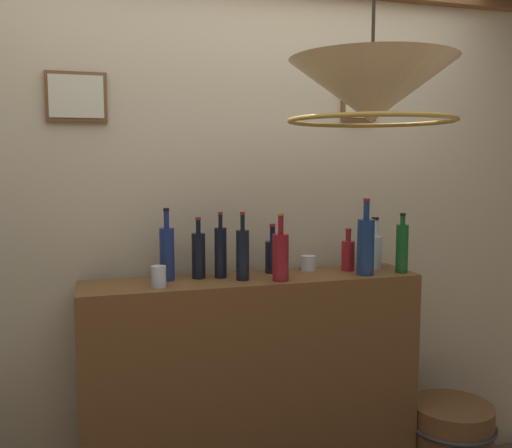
# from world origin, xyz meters

# --- Properties ---
(panelled_rear_partition) EXTENTS (3.35, 0.15, 2.59)m
(panelled_rear_partition) POSITION_xyz_m (-0.00, 1.10, 1.37)
(panelled_rear_partition) COLOR beige
(panelled_rear_partition) RESTS_ON ground
(bar_shelf_unit) EXTENTS (1.53, 0.33, 1.13)m
(bar_shelf_unit) POSITION_xyz_m (0.00, 0.86, 0.56)
(bar_shelf_unit) COLOR brown
(bar_shelf_unit) RESTS_ON ground
(liquor_bottle_bourbon) EXTENTS (0.06, 0.06, 0.30)m
(liquor_bottle_bourbon) POSITION_xyz_m (-0.14, 0.90, 1.25)
(liquor_bottle_bourbon) COLOR black
(liquor_bottle_bourbon) RESTS_ON bar_shelf_unit
(liquor_bottle_sherry) EXTENTS (0.07, 0.07, 0.30)m
(liquor_bottle_sherry) POSITION_xyz_m (0.10, 0.77, 1.24)
(liquor_bottle_sherry) COLOR maroon
(liquor_bottle_sherry) RESTS_ON bar_shelf_unit
(liquor_bottle_scotch) EXTENTS (0.07, 0.07, 0.23)m
(liquor_bottle_scotch) POSITION_xyz_m (0.12, 0.94, 1.21)
(liquor_bottle_scotch) COLOR black
(liquor_bottle_scotch) RESTS_ON bar_shelf_unit
(liquor_bottle_vermouth) EXTENTS (0.06, 0.06, 0.32)m
(liquor_bottle_vermouth) POSITION_xyz_m (-0.38, 0.91, 1.25)
(liquor_bottle_vermouth) COLOR navy
(liquor_bottle_vermouth) RESTS_ON bar_shelf_unit
(liquor_bottle_mezcal) EXTENTS (0.06, 0.06, 0.30)m
(liquor_bottle_mezcal) POSITION_xyz_m (-0.06, 0.83, 1.24)
(liquor_bottle_mezcal) COLOR black
(liquor_bottle_mezcal) RESTS_ON bar_shelf_unit
(liquor_bottle_amaro) EXTENTS (0.06, 0.06, 0.20)m
(liquor_bottle_amaro) POSITION_xyz_m (0.49, 0.90, 1.21)
(liquor_bottle_amaro) COLOR maroon
(liquor_bottle_amaro) RESTS_ON bar_shelf_unit
(liquor_bottle_brandy) EXTENTS (0.08, 0.08, 0.35)m
(liquor_bottle_brandy) POSITION_xyz_m (0.52, 0.78, 1.26)
(liquor_bottle_brandy) COLOR navy
(liquor_bottle_brandy) RESTS_ON bar_shelf_unit
(liquor_bottle_whiskey) EXTENTS (0.07, 0.07, 0.25)m
(liquor_bottle_whiskey) POSITION_xyz_m (0.64, 0.91, 1.22)
(liquor_bottle_whiskey) COLOR silver
(liquor_bottle_whiskey) RESTS_ON bar_shelf_unit
(liquor_bottle_rye) EXTENTS (0.06, 0.06, 0.28)m
(liquor_bottle_rye) POSITION_xyz_m (0.71, 0.78, 1.25)
(liquor_bottle_rye) COLOR #195723
(liquor_bottle_rye) RESTS_ON bar_shelf_unit
(liquor_bottle_rum) EXTENTS (0.06, 0.06, 0.28)m
(liquor_bottle_rum) POSITION_xyz_m (-0.24, 0.92, 1.24)
(liquor_bottle_rum) COLOR black
(liquor_bottle_rum) RESTS_ON bar_shelf_unit
(glass_tumbler_rocks) EXTENTS (0.07, 0.07, 0.07)m
(glass_tumbler_rocks) POSITION_xyz_m (0.31, 0.95, 1.16)
(glass_tumbler_rocks) COLOR silver
(glass_tumbler_rocks) RESTS_ON bar_shelf_unit
(glass_tumbler_highball) EXTENTS (0.06, 0.06, 0.09)m
(glass_tumbler_highball) POSITION_xyz_m (-0.43, 0.79, 1.17)
(glass_tumbler_highball) COLOR silver
(glass_tumbler_highball) RESTS_ON bar_shelf_unit
(pendant_lamp) EXTENTS (0.58, 0.58, 0.47)m
(pendant_lamp) POSITION_xyz_m (0.24, 0.22, 1.88)
(pendant_lamp) COLOR beige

